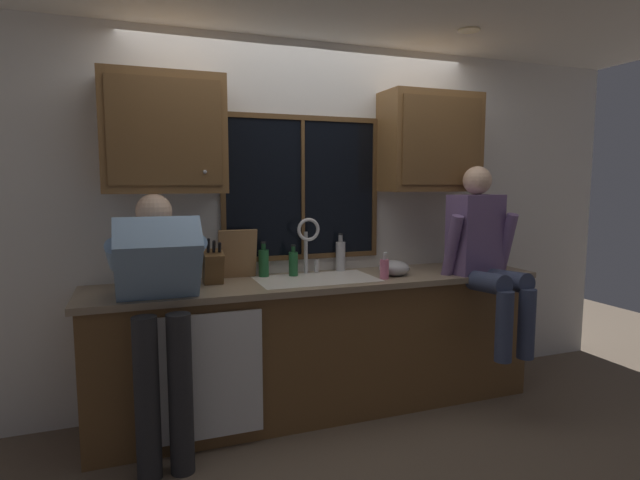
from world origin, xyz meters
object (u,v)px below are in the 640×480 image
Objects in this scene: cutting_board at (237,254)px; bottle_tall_clear at (293,263)px; soap_dispenser at (384,268)px; mixing_bowl at (394,268)px; bottle_amber_small at (264,262)px; knife_block at (213,267)px; bottle_green_glass at (340,255)px; person_standing at (159,297)px; person_sitting_on_counter at (484,249)px.

bottle_tall_clear is (0.38, -0.05, -0.08)m from cutting_board.
cutting_board reaches higher than soap_dispenser.
mixing_bowl is 0.91m from bottle_amber_small.
soap_dispenser is 0.76× the size of bottle_amber_small.
soap_dispenser is at bearing -21.64° from cutting_board.
knife_block is 1.32× the size of bottle_amber_small.
bottle_green_glass is at bearing 3.00° from bottle_amber_small.
person_standing is 5.39× the size of bottle_green_glass.
soap_dispenser is (-0.13, -0.10, 0.02)m from mixing_bowl.
mixing_bowl is (1.59, 0.24, 0.03)m from person_standing.
person_sitting_on_counter is (2.17, 0.02, 0.16)m from person_standing.
person_standing is 0.87m from bottle_amber_small.
person_sitting_on_counter is 3.92× the size of knife_block.
bottle_green_glass is (-0.29, 0.28, 0.07)m from mixing_bowl.
person_sitting_on_counter is 6.84× the size of soap_dispenser.
mixing_bowl is (1.24, -0.11, -0.06)m from knife_block.
cutting_board is 0.19m from bottle_amber_small.
bottle_green_glass is at bearing 10.54° from bottle_tall_clear.
knife_block is at bearing 169.62° from person_sitting_on_counter.
person_standing is 1.60m from mixing_bowl.
bottle_tall_clear is at bearing -11.51° from bottle_amber_small.
bottle_amber_small is at bearing -4.38° from cutting_board.
person_sitting_on_counter is at bearing -17.91° from bottle_amber_small.
cutting_board reaches higher than bottle_tall_clear.
cutting_board is (0.53, 0.50, 0.14)m from person_standing.
knife_block is 1.13m from soap_dispenser.
person_sitting_on_counter is at bearing -18.89° from bottle_tall_clear.
soap_dispenser is 0.83m from bottle_amber_small.
bottle_green_glass reaches higher than mixing_bowl.
bottle_green_glass is at bearing 112.78° from soap_dispenser.
bottle_amber_small is (0.71, 0.49, 0.08)m from person_standing.
knife_block is at bearing 169.03° from soap_dispenser.
bottle_amber_small is (-0.20, 0.04, 0.01)m from bottle_tall_clear.
person_sitting_on_counter is 5.85× the size of mixing_bowl.
knife_block is 0.57m from bottle_tall_clear.
cutting_board is at bearing 39.19° from knife_block.
knife_block is at bearing 174.69° from mixing_bowl.
bottle_green_glass is (-0.88, 0.50, -0.07)m from person_sitting_on_counter.
soap_dispenser is at bearing -10.97° from knife_block.
cutting_board is at bearing 163.49° from person_sitting_on_counter.
soap_dispenser is at bearing 5.30° from person_standing.
person_standing is 6.85× the size of bottle_tall_clear.
cutting_board is 1.84× the size of soap_dispenser.
person_standing is 4.67× the size of knife_block.
person_standing reaches higher than bottle_amber_small.
person_sitting_on_counter is at bearing -20.49° from mixing_bowl.
soap_dispenser is (-0.71, 0.12, -0.11)m from person_sitting_on_counter.
person_standing is 1.40m from bottle_green_glass.
person_standing reaches higher than knife_block.
cutting_board is 1.21× the size of bottle_green_glass.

